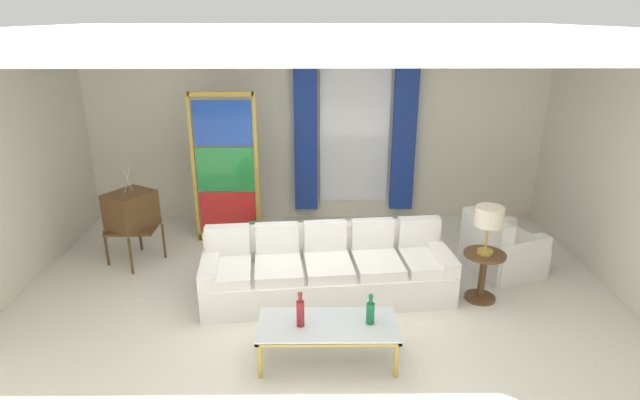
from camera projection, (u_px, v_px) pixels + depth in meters
name	position (u px, v px, depth m)	size (l,w,h in m)	color
ground_plane	(318.00, 314.00, 5.85)	(16.00, 16.00, 0.00)	silver
wall_rear	(316.00, 127.00, 8.22)	(8.00, 0.12, 3.00)	silver
wall_right	(636.00, 171.00, 5.94)	(0.12, 7.00, 3.00)	silver
ceiling_slab	(317.00, 31.00, 5.58)	(8.00, 7.60, 0.04)	white
curtained_window	(355.00, 114.00, 7.99)	(2.00, 0.17, 2.70)	white
couch_white_long	(327.00, 270.00, 6.21)	(2.99, 1.20, 0.86)	white
coffee_table	(328.00, 327.00, 4.95)	(1.34, 0.60, 0.41)	silver
bottle_blue_decanter	(300.00, 312.00, 4.87)	(0.08, 0.08, 0.36)	maroon
bottle_crystal_tall	(370.00, 312.00, 4.92)	(0.08, 0.08, 0.32)	#196B3D
vintage_tv	(131.00, 212.00, 6.86)	(0.74, 0.76, 1.35)	brown
armchair_white	(500.00, 251.00, 6.74)	(1.04, 1.03, 0.80)	white
stained_glass_divider	(226.00, 172.00, 7.42)	(0.95, 0.05, 2.20)	gold
peacock_figurine	(254.00, 238.00, 7.30)	(0.44, 0.60, 0.50)	beige
round_side_table	(483.00, 272.00, 6.06)	(0.48, 0.48, 0.59)	brown
table_lamp_brass	(489.00, 218.00, 5.83)	(0.32, 0.32, 0.57)	#B29338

